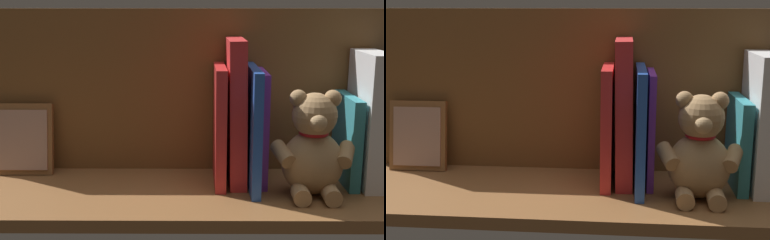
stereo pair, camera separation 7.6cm
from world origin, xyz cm
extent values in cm
cube|color=brown|center=(0.00, 0.00, -1.10)|extent=(88.61, 29.07, 2.20)
cube|color=brown|center=(0.00, -12.28, 16.06)|extent=(88.61, 1.50, 32.12)
cube|color=white|center=(-32.79, -3.63, 12.29)|extent=(4.65, 14.80, 24.58)
cube|color=teal|center=(-28.93, -4.18, 8.27)|extent=(1.96, 13.91, 16.54)
ellipsoid|color=tan|center=(-21.20, 2.26, 5.67)|extent=(11.09, 10.00, 11.34)
sphere|color=tan|center=(-21.20, 2.26, 14.26)|extent=(7.80, 7.80, 7.80)
sphere|color=tan|center=(-24.12, 2.36, 17.19)|extent=(3.01, 3.01, 3.01)
sphere|color=tan|center=(-18.28, 2.17, 17.19)|extent=(3.01, 3.01, 3.01)
sphere|color=tan|center=(-21.09, 5.58, 13.68)|extent=(3.01, 3.01, 3.01)
cylinder|color=tan|center=(-26.53, 3.86, 7.65)|extent=(4.55, 6.16, 4.19)
cylinder|color=tan|center=(-15.77, 3.50, 7.65)|extent=(4.25, 6.12, 4.19)
cylinder|color=tan|center=(-23.59, 7.17, 1.51)|extent=(3.15, 4.35, 3.01)
cylinder|color=tan|center=(-18.49, 6.99, 1.51)|extent=(3.15, 4.35, 3.01)
torus|color=red|center=(-21.20, 2.26, 11.16)|extent=(5.35, 5.35, 0.89)
cube|color=purple|center=(-13.01, -4.72, 10.51)|extent=(1.20, 12.82, 21.01)
cube|color=blue|center=(-11.04, -2.29, 10.99)|extent=(1.64, 17.69, 21.98)
cube|color=red|center=(-8.15, -4.44, 13.42)|extent=(3.52, 13.39, 26.90)
cube|color=red|center=(-5.10, -3.98, 10.99)|extent=(1.94, 14.31, 21.98)
cube|color=brown|center=(33.32, -8.98, 6.91)|extent=(11.58, 3.89, 14.04)
cube|color=tan|center=(33.32, -8.26, 6.91)|extent=(9.72, 2.63, 11.67)
camera|label=1|loc=(-0.61, 90.43, 33.35)|focal=48.88mm
camera|label=2|loc=(-8.22, 90.06, 33.35)|focal=48.88mm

